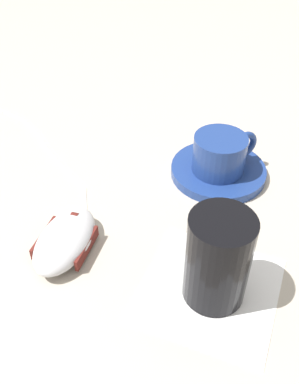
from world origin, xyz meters
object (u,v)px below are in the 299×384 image
at_px(coffee_cup, 221,153).
at_px(drinking_glass, 218,259).
at_px(computer_mouse, 65,240).
at_px(saucer, 218,171).

relative_size(coffee_cup, drinking_glass, 0.91).
bearing_deg(computer_mouse, coffee_cup, 119.18).
height_order(saucer, drinking_glass, drinking_glass).
bearing_deg(computer_mouse, drinking_glass, 63.39).
bearing_deg(drinking_glass, saucer, 165.15).
height_order(coffee_cup, drinking_glass, drinking_glass).
height_order(saucer, computer_mouse, computer_mouse).
distance_m(coffee_cup, computer_mouse, 0.25).
bearing_deg(saucer, computer_mouse, -60.24).
bearing_deg(coffee_cup, drinking_glass, -14.88).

